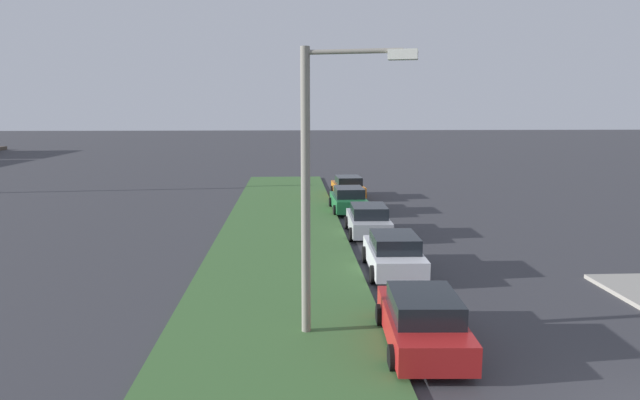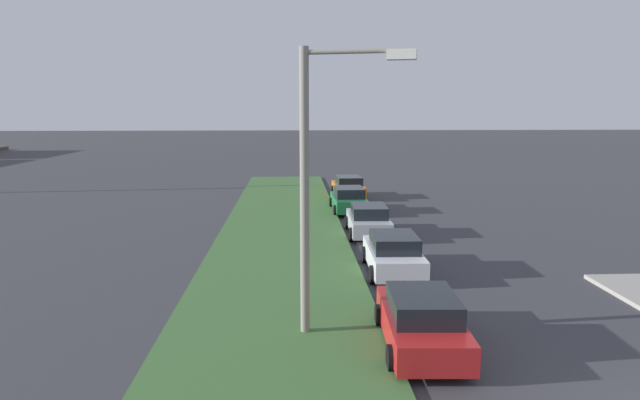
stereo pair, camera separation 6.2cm
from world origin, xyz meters
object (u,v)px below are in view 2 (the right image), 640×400
at_px(parked_car_red, 421,321).
at_px(parked_car_white, 393,254).
at_px(parked_car_green, 349,200).
at_px(parked_car_silver, 368,220).
at_px(parked_car_orange, 348,187).
at_px(streetlight, 318,172).

bearing_deg(parked_car_red, parked_car_white, -1.43).
bearing_deg(parked_car_green, parked_car_silver, -178.18).
height_order(parked_car_silver, parked_car_orange, same).
distance_m(parked_car_red, parked_car_white, 6.64).
xyz_separation_m(parked_car_green, parked_car_orange, (5.36, -0.52, 0.00)).
xyz_separation_m(parked_car_red, parked_car_silver, (12.91, -0.41, 0.00)).
bearing_deg(parked_car_green, streetlight, 170.52).
relative_size(parked_car_green, streetlight, 0.58).
bearing_deg(streetlight, parked_car_green, -8.27).
height_order(parked_car_white, parked_car_green, same).
distance_m(parked_car_red, parked_car_green, 19.05).
bearing_deg(streetlight, parked_car_white, -27.86).
bearing_deg(parked_car_green, parked_car_red, 178.54).
distance_m(parked_car_white, streetlight, 7.47).
bearing_deg(parked_car_orange, parked_car_silver, 176.41).
relative_size(parked_car_red, parked_car_green, 1.01).
bearing_deg(parked_car_orange, parked_car_green, 171.86).
height_order(parked_car_silver, parked_car_green, same).
height_order(parked_car_red, parked_car_orange, same).
bearing_deg(parked_car_orange, streetlight, 169.72).
bearing_deg(parked_car_orange, parked_car_white, 176.98).
relative_size(parked_car_red, parked_car_orange, 1.00).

